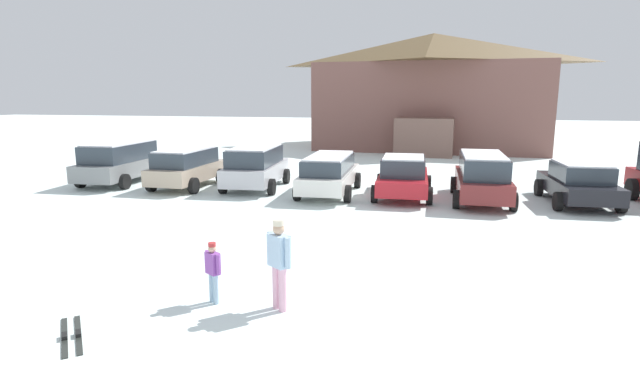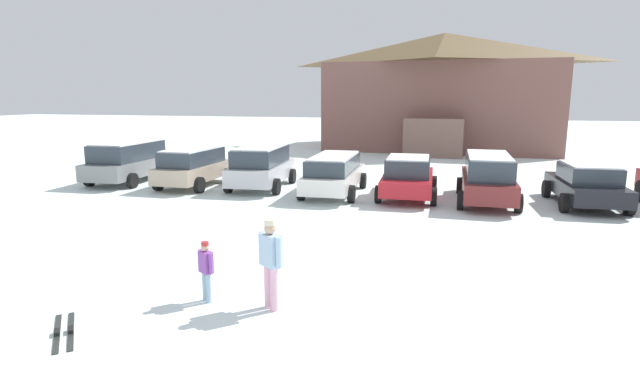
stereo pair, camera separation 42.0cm
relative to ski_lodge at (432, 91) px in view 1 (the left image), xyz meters
name	(u,v)px [view 1 (the left image)]	position (x,y,z in m)	size (l,w,h in m)	color
ski_lodge	(432,91)	(0.00, 0.00, 0.00)	(16.47, 12.33, 8.16)	brown
parked_grey_wagon	(121,161)	(-12.95, -18.73, -3.16)	(2.41, 4.76, 1.80)	gray
parked_beige_suv	(187,166)	(-9.60, -19.06, -3.24)	(2.10, 4.06, 1.63)	tan
parked_silver_wagon	(256,166)	(-6.70, -18.64, -3.19)	(2.44, 4.37, 1.75)	silver
parked_white_suv	(329,173)	(-3.49, -19.11, -3.28)	(2.21, 4.83, 1.54)	white
parked_red_sedan	(403,176)	(-0.64, -19.02, -3.33)	(2.28, 4.36, 1.56)	red
parked_maroon_van	(482,176)	(2.19, -19.21, -3.19)	(2.08, 4.71, 1.74)	maroon
parked_black_sedan	(579,183)	(5.49, -18.91, -3.35)	(2.35, 4.27, 1.50)	black
skier_child_in_purple_jacket	(213,269)	(-3.37, -29.83, -3.46)	(0.38, 0.29, 1.16)	#96B6CE
skier_adult_in_blue_parka	(279,260)	(-2.09, -29.83, -3.18)	(0.53, 0.43, 1.67)	#E5A8C1
pair_of_skis	(71,335)	(-5.03, -31.58, -4.10)	(1.19, 1.33, 0.08)	#262A27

